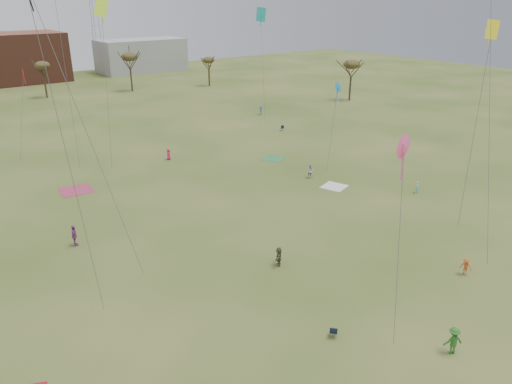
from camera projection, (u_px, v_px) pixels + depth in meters
ground at (361, 316)px, 34.04m from camera, size 260.00×260.00×0.00m
flyer_near_center at (453, 341)px, 30.22m from camera, size 1.39×1.18×1.86m
spectator_fore_c at (279, 256)px, 40.16m from camera, size 1.41×1.44×1.65m
flyer_mid_b at (466, 267)px, 38.84m from camera, size 0.84×1.07×1.45m
flyer_mid_c at (417, 187)px, 54.99m from camera, size 0.59×0.48×1.39m
spectator_mid_d at (74, 236)px, 43.26m from camera, size 0.84×1.24×1.95m
spectator_mid_e at (311, 171)px, 59.40m from camera, size 1.05×0.95×1.76m
flyer_far_b at (169, 154)px, 66.06m from camera, size 0.77×0.90×1.55m
flyer_far_c at (261, 110)px, 91.05m from camera, size 0.91×1.16×1.57m
blanket_cream at (334, 187)px, 57.04m from camera, size 3.27×3.27×0.03m
blanket_plum at (76, 190)px, 55.97m from camera, size 3.89×3.89×0.03m
blanket_olive at (273, 159)px, 66.76m from camera, size 3.55×3.55×0.03m
camp_chair_center at (333, 333)px, 31.90m from camera, size 0.74×0.73×0.87m
camp_chair_right at (282, 129)px, 80.34m from camera, size 0.72×0.71×0.87m
kites_aloft at (125, 7)px, 44.80m from camera, size 65.29×58.84×27.73m
tree_line at (15, 77)px, 87.81m from camera, size 117.44×49.32×8.91m
building_brick at (8, 58)px, 122.65m from camera, size 26.00×16.00×12.00m
building_grey at (141, 55)px, 141.61m from camera, size 24.00×12.00×9.00m
radio_tower at (92, 1)px, 135.57m from camera, size 1.51×1.72×41.00m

